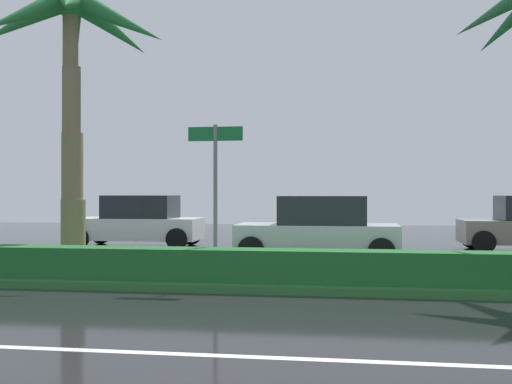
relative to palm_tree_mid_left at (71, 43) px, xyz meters
The scene contains 8 objects.
ground_plane 7.42m from the palm_tree_mid_left, ahead, with size 90.00×42.00×0.10m, color black.
near_lane_divider_stripe 9.75m from the palm_tree_mid_left, 50.86° to the right, with size 81.00×0.14×0.01m, color white.
median_strip 7.32m from the palm_tree_mid_left, ahead, with size 85.50×4.00×0.15m, color #2D6B33.
median_hedge 7.28m from the palm_tree_mid_left, 18.98° to the right, with size 76.50×0.70×0.60m.
palm_tree_mid_left is the anchor object (origin of this frame).
street_name_sign 4.93m from the palm_tree_mid_left, 18.72° to the right, with size 1.10×0.08×3.00m.
car_in_traffic_second 7.96m from the palm_tree_mid_left, 96.57° to the left, with size 4.30×2.02×1.72m.
car_in_traffic_third 7.75m from the palm_tree_mid_left, 31.52° to the left, with size 4.30×2.02×1.72m.
Camera 1 is at (0.96, -4.52, 1.79)m, focal length 42.37 mm.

